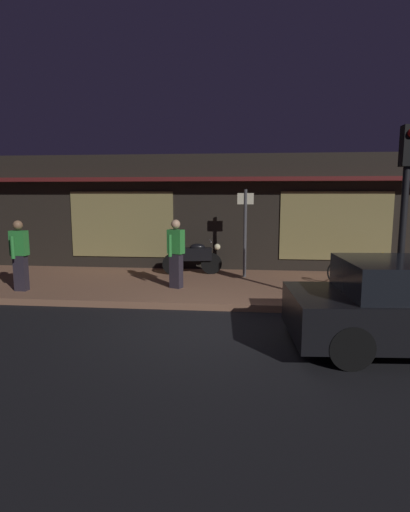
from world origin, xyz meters
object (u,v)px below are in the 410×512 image
(motorcycle, at_px, (193,257))
(person_photographer, at_px, (20,254))
(person_bystander, at_px, (176,252))
(traffic_light_pole, at_px, (405,191))
(sign_post, at_px, (245,228))
(bicycle_parked, at_px, (361,274))

(motorcycle, relative_size, person_photographer, 1.01)
(person_bystander, relative_size, traffic_light_pole, 0.46)
(person_photographer, distance_m, traffic_light_pole, 8.33)
(sign_post, relative_size, traffic_light_pole, 0.67)
(motorcycle, relative_size, sign_post, 0.71)
(motorcycle, relative_size, person_bystander, 1.01)
(sign_post, bearing_deg, person_bystander, -137.37)
(person_bystander, distance_m, sign_post, 2.30)
(person_photographer, bearing_deg, motorcycle, 32.54)
(person_photographer, xyz_separation_m, person_bystander, (3.61, 0.66, 0.00))
(person_bystander, bearing_deg, sign_post, 42.63)
(person_bystander, xyz_separation_m, sign_post, (1.65, 1.52, 0.48))
(bicycle_parked, distance_m, traffic_light_pole, 3.13)
(person_photographer, distance_m, sign_post, 5.72)
(motorcycle, xyz_separation_m, traffic_light_pole, (4.27, -3.85, 1.83))
(person_bystander, bearing_deg, traffic_light_pole, -24.99)
(person_photographer, height_order, sign_post, sign_post)
(traffic_light_pole, bearing_deg, sign_post, 127.98)
(motorcycle, bearing_deg, person_bystander, -96.18)
(motorcycle, distance_m, person_bystander, 1.82)
(person_photographer, height_order, traffic_light_pole, traffic_light_pole)
(bicycle_parked, distance_m, person_photographer, 8.16)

